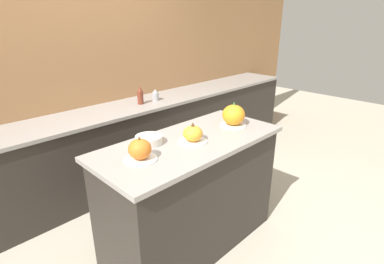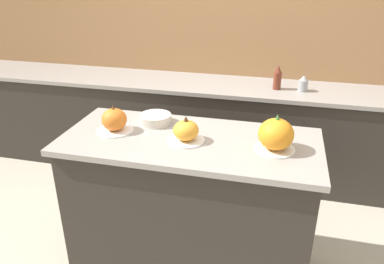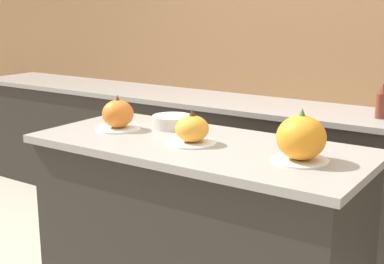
{
  "view_description": "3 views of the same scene",
  "coord_description": "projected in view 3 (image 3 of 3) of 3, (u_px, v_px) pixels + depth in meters",
  "views": [
    {
      "loc": [
        -1.46,
        -1.47,
        1.82
      ],
      "look_at": [
        -0.02,
        -0.03,
        1.03
      ],
      "focal_mm": 28.0,
      "sensor_mm": 36.0,
      "label": 1
    },
    {
      "loc": [
        0.48,
        -1.89,
        1.88
      ],
      "look_at": [
        0.01,
        0.0,
        1.0
      ],
      "focal_mm": 35.0,
      "sensor_mm": 36.0,
      "label": 2
    },
    {
      "loc": [
        1.24,
        -1.89,
        1.54
      ],
      "look_at": [
        -0.03,
        -0.0,
        0.99
      ],
      "focal_mm": 50.0,
      "sensor_mm": 36.0,
      "label": 3
    }
  ],
  "objects": [
    {
      "name": "pumpkin_cake_right",
      "position": [
        301.0,
        139.0,
        2.03
      ],
      "size": [
        0.22,
        0.22,
        0.21
      ],
      "color": "white",
      "rests_on": "kitchen_island"
    },
    {
      "name": "back_counter",
      "position": [
        306.0,
        176.0,
        3.49
      ],
      "size": [
        6.0,
        0.6,
        0.89
      ],
      "color": "#2D2823",
      "rests_on": "ground_plane"
    },
    {
      "name": "wall_back",
      "position": [
        331.0,
        49.0,
        3.57
      ],
      "size": [
        8.0,
        0.06,
        2.5
      ],
      "color": "#9E7047",
      "rests_on": "ground_plane"
    },
    {
      "name": "pumpkin_cake_center",
      "position": [
        192.0,
        130.0,
        2.3
      ],
      "size": [
        0.21,
        0.21,
        0.15
      ],
      "color": "white",
      "rests_on": "kitchen_island"
    },
    {
      "name": "kitchen_island",
      "position": [
        198.0,
        242.0,
        2.44
      ],
      "size": [
        1.5,
        0.68,
        0.95
      ],
      "color": "#2D2823",
      "rests_on": "ground_plane"
    },
    {
      "name": "mixing_bowl",
      "position": [
        172.0,
        122.0,
        2.61
      ],
      "size": [
        0.2,
        0.2,
        0.06
      ],
      "color": "beige",
      "rests_on": "kitchen_island"
    },
    {
      "name": "pumpkin_cake_left",
      "position": [
        118.0,
        115.0,
        2.57
      ],
      "size": [
        0.22,
        0.22,
        0.17
      ],
      "color": "white",
      "rests_on": "kitchen_island"
    },
    {
      "name": "bottle_tall",
      "position": [
        382.0,
        102.0,
        3.1
      ],
      "size": [
        0.07,
        0.07,
        0.21
      ],
      "color": "maroon",
      "rests_on": "back_counter"
    }
  ]
}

